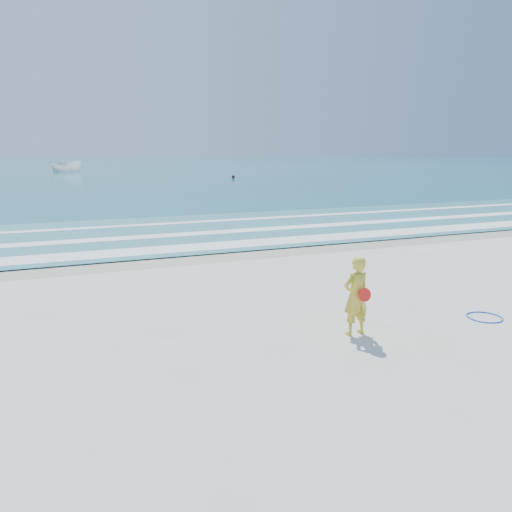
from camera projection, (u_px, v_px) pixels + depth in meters
name	position (u px, v px, depth m)	size (l,w,h in m)	color
ground	(348.00, 353.00, 9.01)	(400.00, 400.00, 0.00)	silver
wet_sand	(207.00, 255.00, 17.17)	(400.00, 2.40, 0.00)	#B2A893
ocean	(77.00, 165.00, 104.20)	(400.00, 190.00, 0.04)	#19727F
shallow	(175.00, 232.00, 21.70)	(400.00, 10.00, 0.01)	#59B7AD
foam_near	(197.00, 247.00, 18.34)	(400.00, 1.40, 0.01)	white
foam_mid	(179.00, 235.00, 20.97)	(400.00, 0.90, 0.01)	white
foam_far	(163.00, 224.00, 23.96)	(400.00, 0.60, 0.01)	white
hoop	(485.00, 317.00, 10.86)	(0.74, 0.74, 0.03)	#0D3CF0
boat	(67.00, 166.00, 74.99)	(1.90, 5.05, 1.95)	white
buoy	(233.00, 177.00, 59.94)	(0.38, 0.38, 0.38)	black
woman	(356.00, 296.00, 9.74)	(0.62, 0.44, 1.58)	gold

